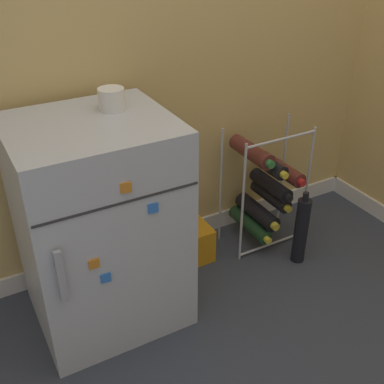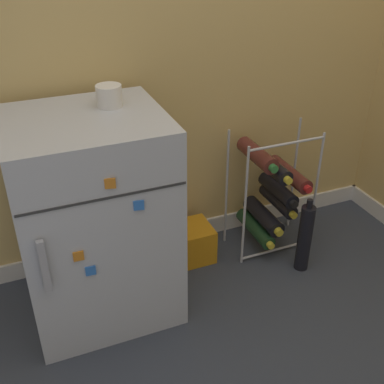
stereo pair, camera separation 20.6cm
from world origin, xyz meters
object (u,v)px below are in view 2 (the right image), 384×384
soda_box (188,243)px  fridge_top_cup (109,96)px  mini_fridge (95,220)px  wine_rack (270,191)px  loose_bottle_floor (305,238)px

soda_box → fridge_top_cup: 0.87m
mini_fridge → soda_box: bearing=17.9°
wine_rack → loose_bottle_floor: size_ratio=1.63×
wine_rack → fridge_top_cup: fridge_top_cup is taller
wine_rack → loose_bottle_floor: 0.28m
soda_box → loose_bottle_floor: bearing=-30.1°
mini_fridge → loose_bottle_floor: size_ratio=2.26×
mini_fridge → fridge_top_cup: fridge_top_cup is taller
loose_bottle_floor → mini_fridge: bearing=172.1°
fridge_top_cup → wine_rack: bearing=2.4°
mini_fridge → soda_box: mini_fridge is taller
wine_rack → loose_bottle_floor: (0.06, -0.23, -0.14)m
soda_box → fridge_top_cup: bearing=-167.9°
mini_fridge → fridge_top_cup: bearing=32.7°
mini_fridge → loose_bottle_floor: 0.96m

